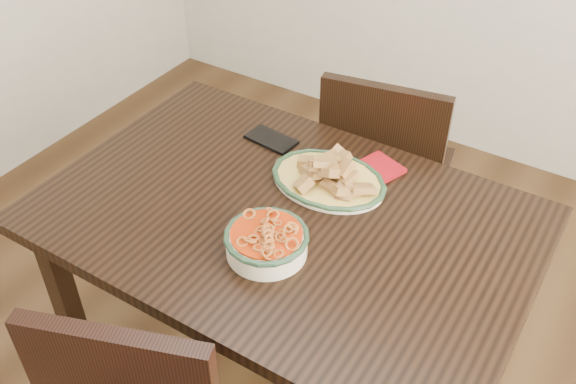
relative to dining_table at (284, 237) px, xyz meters
The scene contains 6 objects.
dining_table is the anchor object (origin of this frame).
chair_far 0.66m from the dining_table, 88.31° to the left, with size 0.49×0.49×0.89m.
fish_plate 0.22m from the dining_table, 78.26° to the left, with size 0.33×0.26×0.11m.
noodle_bowl 0.20m from the dining_table, 73.89° to the right, with size 0.21×0.21×0.08m.
smartphone 0.36m from the dining_table, 128.95° to the left, with size 0.16×0.08×0.01m, color black.
napkin 0.36m from the dining_table, 67.15° to the left, with size 0.12×0.10×0.01m, color maroon.
Camera 1 is at (0.71, -1.02, 1.88)m, focal length 40.00 mm.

